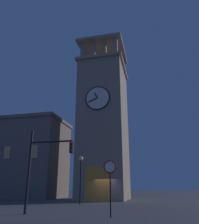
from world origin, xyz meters
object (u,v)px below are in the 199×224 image
at_px(clocktower, 104,125).
at_px(adjacent_wing_building, 0,159).
at_px(traffic_signal_near, 44,159).
at_px(street_lamp, 81,170).
at_px(no_horn_sign, 110,172).

height_order(clocktower, adjacent_wing_building, clocktower).
relative_size(clocktower, traffic_signal_near, 4.89).
bearing_deg(street_lamp, clocktower, -93.61).
relative_size(adjacent_wing_building, traffic_signal_near, 4.16).
bearing_deg(adjacent_wing_building, no_horn_sign, 138.53).
bearing_deg(traffic_signal_near, clocktower, -90.95).
bearing_deg(no_horn_sign, street_lamp, -62.56).
bearing_deg(street_lamp, traffic_signal_near, 91.73).
bearing_deg(clocktower, no_horn_sign, 103.13).
distance_m(adjacent_wing_building, traffic_signal_near, 26.24).
xyz_separation_m(street_lamp, no_horn_sign, (-4.74, 9.14, -0.81)).
height_order(traffic_signal_near, street_lamp, traffic_signal_near).
xyz_separation_m(adjacent_wing_building, traffic_signal_near, (-17.68, 19.20, -2.68)).
distance_m(traffic_signal_near, street_lamp, 8.76).
height_order(clocktower, street_lamp, clocktower).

